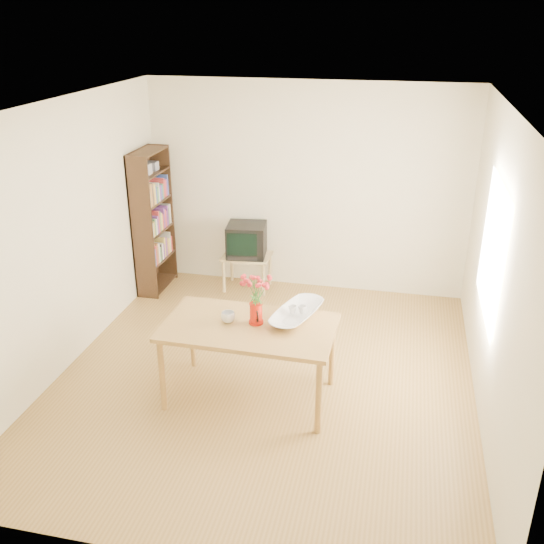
% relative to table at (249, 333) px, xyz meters
% --- Properties ---
extents(room, '(4.50, 4.50, 4.50)m').
position_rel_table_xyz_m(room, '(0.09, 0.36, 0.63)').
color(room, olive).
rests_on(room, ground).
extents(table, '(1.55, 0.91, 0.75)m').
position_rel_table_xyz_m(table, '(0.00, 0.00, 0.00)').
color(table, olive).
rests_on(table, ground).
extents(tv_stand, '(0.60, 0.45, 0.46)m').
position_rel_table_xyz_m(tv_stand, '(-0.64, 2.32, -0.29)').
color(tv_stand, tan).
rests_on(tv_stand, ground).
extents(bookshelf, '(0.28, 0.70, 1.80)m').
position_rel_table_xyz_m(bookshelf, '(-1.78, 2.10, 0.16)').
color(bookshelf, black).
rests_on(bookshelf, ground).
extents(pitcher, '(0.13, 0.20, 0.20)m').
position_rel_table_xyz_m(pitcher, '(0.05, 0.06, 0.16)').
color(pitcher, red).
rests_on(pitcher, table).
extents(flowers, '(0.23, 0.23, 0.32)m').
position_rel_table_xyz_m(flowers, '(0.05, 0.06, 0.42)').
color(flowers, red).
rests_on(flowers, pitcher).
extents(mug, '(0.13, 0.13, 0.10)m').
position_rel_table_xyz_m(mug, '(-0.20, 0.02, 0.12)').
color(mug, white).
rests_on(mug, table).
extents(bowl, '(0.59, 0.59, 0.45)m').
position_rel_table_xyz_m(bowl, '(0.39, 0.25, 0.30)').
color(bowl, white).
rests_on(bowl, table).
extents(teacup_a, '(0.09, 0.09, 0.06)m').
position_rel_table_xyz_m(teacup_a, '(0.35, 0.25, 0.25)').
color(teacup_a, white).
rests_on(teacup_a, bowl).
extents(teacup_b, '(0.09, 0.09, 0.06)m').
position_rel_table_xyz_m(teacup_b, '(0.43, 0.27, 0.25)').
color(teacup_b, white).
rests_on(teacup_b, bowl).
extents(television, '(0.52, 0.49, 0.41)m').
position_rel_table_xyz_m(television, '(-0.64, 2.34, -0.01)').
color(television, black).
rests_on(television, tv_stand).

